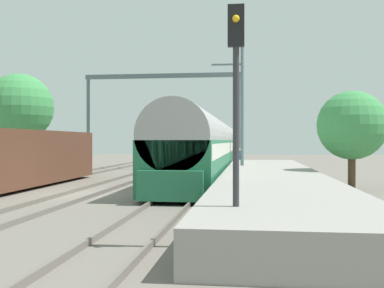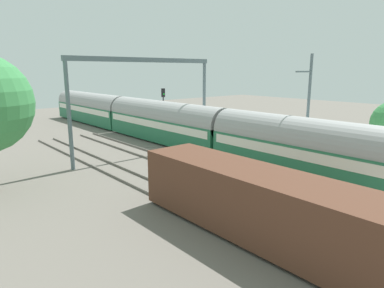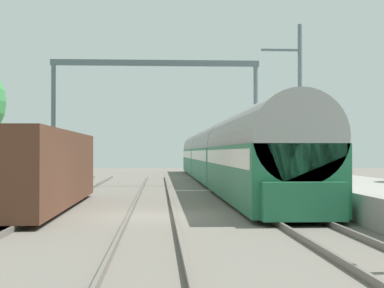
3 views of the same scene
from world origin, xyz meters
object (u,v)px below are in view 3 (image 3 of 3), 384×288
object	(u,v)px
freight_car	(36,169)
person_crossing	(256,169)
catenary_gantry	(155,95)
passenger_train	(219,154)
railway_signal_far	(241,137)

from	to	relation	value
freight_car	person_crossing	xyz separation A→B (m)	(10.62, 14.99, -0.44)
freight_car	catenary_gantry	world-z (taller)	catenary_gantry
passenger_train	railway_signal_far	world-z (taller)	railway_signal_far
person_crossing	catenary_gantry	bearing A→B (deg)	72.98
person_crossing	catenary_gantry	distance (m)	7.84
railway_signal_far	catenary_gantry	distance (m)	9.19
passenger_train	freight_car	size ratio (longest dim) A/B	3.78
freight_car	person_crossing	distance (m)	18.38
catenary_gantry	passenger_train	bearing A→B (deg)	39.18
person_crossing	railway_signal_far	distance (m)	6.86
passenger_train	railway_signal_far	size ratio (longest dim) A/B	9.80
passenger_train	person_crossing	xyz separation A→B (m)	(2.00, -3.73, -0.94)
passenger_train	person_crossing	bearing A→B (deg)	-61.88
passenger_train	person_crossing	world-z (taller)	passenger_train
passenger_train	person_crossing	size ratio (longest dim) A/B	28.44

